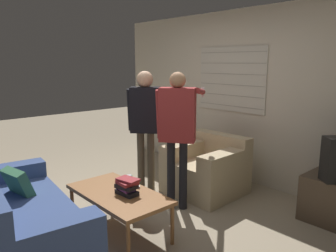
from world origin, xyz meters
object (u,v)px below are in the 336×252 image
at_px(coffee_table, 119,196).
at_px(person_left_standing, 145,115).
at_px(armchair_beige, 207,169).
at_px(soda_can, 129,181).
at_px(person_right_standing, 178,124).
at_px(spare_remote, 134,187).
at_px(book_stack, 127,186).
at_px(couch_blue, 17,218).

bearing_deg(coffee_table, person_left_standing, 128.61).
xyz_separation_m(armchair_beige, soda_can, (0.07, -1.36, 0.19)).
xyz_separation_m(person_right_standing, spare_remote, (0.05, -0.70, -0.60)).
bearing_deg(person_right_standing, book_stack, -116.53).
bearing_deg(armchair_beige, person_left_standing, 39.62).
bearing_deg(coffee_table, spare_remote, 85.77).
xyz_separation_m(couch_blue, armchair_beige, (0.30, 2.43, 0.03)).
xyz_separation_m(book_stack, soda_can, (-0.16, 0.15, -0.02)).
distance_m(book_stack, soda_can, 0.22).
bearing_deg(person_left_standing, soda_can, -91.25).
xyz_separation_m(armchair_beige, spare_remote, (0.15, -1.36, 0.14)).
relative_size(person_right_standing, book_stack, 6.66).
relative_size(coffee_table, soda_can, 9.20).
relative_size(couch_blue, coffee_table, 1.78).
bearing_deg(armchair_beige, book_stack, 97.63).
bearing_deg(spare_remote, person_left_standing, 178.05).
bearing_deg(coffee_table, person_right_standing, 92.62).
distance_m(person_left_standing, book_stack, 1.40).
height_order(couch_blue, armchair_beige, couch_blue).
bearing_deg(coffee_table, couch_blue, -116.63).
bearing_deg(armchair_beige, coffee_table, 93.76).
bearing_deg(coffee_table, soda_can, 109.14).
relative_size(book_stack, spare_remote, 2.06).
distance_m(armchair_beige, coffee_table, 1.56).
xyz_separation_m(coffee_table, book_stack, (0.10, 0.04, 0.12)).
bearing_deg(couch_blue, armchair_beige, 89.65).
bearing_deg(couch_blue, soda_can, 77.28).
xyz_separation_m(coffee_table, person_left_standing, (-0.79, 0.99, 0.65)).
distance_m(armchair_beige, person_left_standing, 1.13).
height_order(person_right_standing, book_stack, person_right_standing).
xyz_separation_m(person_left_standing, person_right_standing, (0.75, -0.10, 0.00)).
height_order(armchair_beige, person_left_standing, person_left_standing).
height_order(couch_blue, person_right_standing, person_right_standing).
bearing_deg(soda_can, book_stack, -41.85).
bearing_deg(armchair_beige, spare_remote, 95.05).
distance_m(armchair_beige, book_stack, 1.54).
relative_size(couch_blue, person_left_standing, 1.24).
xyz_separation_m(couch_blue, book_stack, (0.54, 0.92, 0.24)).
distance_m(couch_blue, person_right_standing, 1.97).
bearing_deg(spare_remote, armchair_beige, 139.33).
bearing_deg(book_stack, person_left_standing, 133.14).
xyz_separation_m(couch_blue, coffee_table, (0.44, 0.88, 0.12)).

